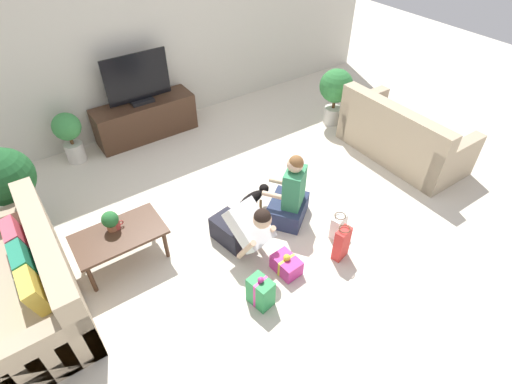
{
  "coord_description": "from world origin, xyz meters",
  "views": [
    {
      "loc": [
        -1.95,
        -2.96,
        3.36
      ],
      "look_at": [
        -0.02,
        -0.17,
        0.45
      ],
      "focal_mm": 28.0,
      "sensor_mm": 36.0,
      "label": 1
    }
  ],
  "objects_px": {
    "potted_plant_corner_right": "(336,90)",
    "person_sitting": "(290,197)",
    "potted_plant_back_left": "(69,133)",
    "tabletop_plant": "(110,220)",
    "gift_box_a": "(261,292)",
    "tv_console": "(146,119)",
    "sofa_left": "(28,286)",
    "person_kneeling": "(243,228)",
    "gift_bag_a": "(342,243)",
    "sofa_right": "(402,137)",
    "potted_plant_corner_left": "(5,179)",
    "dog": "(254,197)",
    "tv": "(138,81)",
    "gift_box_b": "(286,265)",
    "coffee_table": "(119,237)",
    "mug": "(116,225)",
    "gift_bag_b": "(338,226)"
  },
  "relations": [
    {
      "from": "tv",
      "to": "person_sitting",
      "type": "xyz_separation_m",
      "value": [
        0.66,
        -2.68,
        -0.57
      ]
    },
    {
      "from": "coffee_table",
      "to": "gift_box_b",
      "type": "relative_size",
      "value": 2.9
    },
    {
      "from": "tv_console",
      "to": "gift_box_a",
      "type": "height_order",
      "value": "tv_console"
    },
    {
      "from": "tabletop_plant",
      "to": "dog",
      "type": "bearing_deg",
      "value": -7.71
    },
    {
      "from": "coffee_table",
      "to": "tabletop_plant",
      "type": "bearing_deg",
      "value": 101.48
    },
    {
      "from": "sofa_right",
      "to": "potted_plant_corner_left",
      "type": "height_order",
      "value": "potted_plant_corner_left"
    },
    {
      "from": "sofa_left",
      "to": "coffee_table",
      "type": "relative_size",
      "value": 1.92
    },
    {
      "from": "sofa_left",
      "to": "person_kneeling",
      "type": "bearing_deg",
      "value": 75.69
    },
    {
      "from": "tv",
      "to": "mug",
      "type": "distance_m",
      "value": 2.46
    },
    {
      "from": "sofa_left",
      "to": "gift_box_b",
      "type": "xyz_separation_m",
      "value": [
        2.23,
        -1.03,
        -0.22
      ]
    },
    {
      "from": "sofa_left",
      "to": "gift_bag_a",
      "type": "xyz_separation_m",
      "value": [
        2.83,
        -1.2,
        -0.11
      ]
    },
    {
      "from": "potted_plant_corner_left",
      "to": "person_sitting",
      "type": "xyz_separation_m",
      "value": [
        2.61,
        -1.64,
        -0.38
      ]
    },
    {
      "from": "person_kneeling",
      "to": "person_sitting",
      "type": "distance_m",
      "value": 0.73
    },
    {
      "from": "sofa_left",
      "to": "person_kneeling",
      "type": "relative_size",
      "value": 2.18
    },
    {
      "from": "coffee_table",
      "to": "person_sitting",
      "type": "bearing_deg",
      "value": -14.47
    },
    {
      "from": "sofa_left",
      "to": "gift_box_b",
      "type": "height_order",
      "value": "sofa_left"
    },
    {
      "from": "dog",
      "to": "person_kneeling",
      "type": "bearing_deg",
      "value": 124.27
    },
    {
      "from": "potted_plant_corner_right",
      "to": "gift_bag_a",
      "type": "relative_size",
      "value": 2.1
    },
    {
      "from": "sofa_left",
      "to": "gift_box_a",
      "type": "xyz_separation_m",
      "value": [
        1.79,
        -1.19,
        -0.15
      ]
    },
    {
      "from": "sofa_left",
      "to": "person_kneeling",
      "type": "height_order",
      "value": "sofa_left"
    },
    {
      "from": "sofa_right",
      "to": "person_kneeling",
      "type": "xyz_separation_m",
      "value": [
        -2.8,
        -0.22,
        0.02
      ]
    },
    {
      "from": "tv_console",
      "to": "tv",
      "type": "height_order",
      "value": "tv"
    },
    {
      "from": "gift_bag_a",
      "to": "sofa_left",
      "type": "bearing_deg",
      "value": 157.0
    },
    {
      "from": "dog",
      "to": "tabletop_plant",
      "type": "distance_m",
      "value": 1.66
    },
    {
      "from": "sofa_right",
      "to": "gift_box_a",
      "type": "relative_size",
      "value": 4.65
    },
    {
      "from": "mug",
      "to": "tabletop_plant",
      "type": "bearing_deg",
      "value": 167.44
    },
    {
      "from": "coffee_table",
      "to": "sofa_left",
      "type": "bearing_deg",
      "value": -175.85
    },
    {
      "from": "gift_box_a",
      "to": "potted_plant_back_left",
      "type": "bearing_deg",
      "value": 102.99
    },
    {
      "from": "dog",
      "to": "tabletop_plant",
      "type": "bearing_deg",
      "value": 71.58
    },
    {
      "from": "gift_bag_b",
      "to": "person_kneeling",
      "type": "bearing_deg",
      "value": 156.27
    },
    {
      "from": "sofa_right",
      "to": "coffee_table",
      "type": "height_order",
      "value": "sofa_right"
    },
    {
      "from": "gift_box_b",
      "to": "gift_bag_a",
      "type": "xyz_separation_m",
      "value": [
        0.6,
        -0.17,
        0.11
      ]
    },
    {
      "from": "person_sitting",
      "to": "gift_bag_a",
      "type": "relative_size",
      "value": 2.13
    },
    {
      "from": "coffee_table",
      "to": "person_sitting",
      "type": "height_order",
      "value": "person_sitting"
    },
    {
      "from": "sofa_left",
      "to": "dog",
      "type": "height_order",
      "value": "sofa_left"
    },
    {
      "from": "tv_console",
      "to": "person_kneeling",
      "type": "relative_size",
      "value": 1.86
    },
    {
      "from": "person_kneeling",
      "to": "dog",
      "type": "bearing_deg",
      "value": 34.69
    },
    {
      "from": "tv_console",
      "to": "dog",
      "type": "height_order",
      "value": "tv_console"
    },
    {
      "from": "potted_plant_corner_left",
      "to": "potted_plant_corner_right",
      "type": "height_order",
      "value": "potted_plant_corner_left"
    },
    {
      "from": "sofa_right",
      "to": "tv",
      "type": "bearing_deg",
      "value": 46.89
    },
    {
      "from": "gift_box_a",
      "to": "tv_console",
      "type": "bearing_deg",
      "value": 84.89
    },
    {
      "from": "coffee_table",
      "to": "potted_plant_corner_right",
      "type": "xyz_separation_m",
      "value": [
        3.79,
        0.86,
        0.22
      ]
    },
    {
      "from": "potted_plant_back_left",
      "to": "tabletop_plant",
      "type": "distance_m",
      "value": 2.06
    },
    {
      "from": "person_sitting",
      "to": "gift_bag_b",
      "type": "distance_m",
      "value": 0.63
    },
    {
      "from": "mug",
      "to": "tabletop_plant",
      "type": "height_order",
      "value": "tabletop_plant"
    },
    {
      "from": "potted_plant_corner_right",
      "to": "person_sitting",
      "type": "height_order",
      "value": "person_sitting"
    },
    {
      "from": "potted_plant_corner_left",
      "to": "sofa_left",
      "type": "bearing_deg",
      "value": -96.89
    },
    {
      "from": "tv",
      "to": "gift_bag_b",
      "type": "height_order",
      "value": "tv"
    },
    {
      "from": "potted_plant_corner_right",
      "to": "mug",
      "type": "bearing_deg",
      "value": -168.33
    },
    {
      "from": "potted_plant_corner_right",
      "to": "person_kneeling",
      "type": "relative_size",
      "value": 1.12
    }
  ]
}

